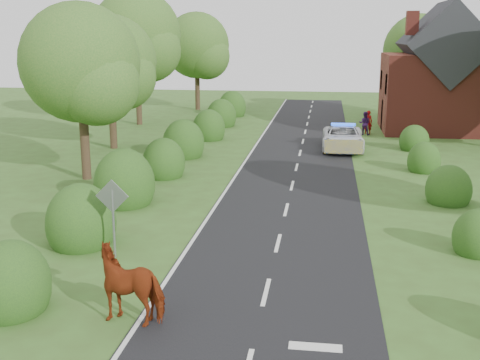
% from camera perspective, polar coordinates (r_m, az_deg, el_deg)
% --- Properties ---
extents(ground, '(120.00, 120.00, 0.00)m').
position_cam_1_polar(ground, '(16.69, 2.48, -10.62)').
color(ground, '#3C5623').
extents(road, '(6.00, 70.00, 0.02)m').
position_cam_1_polar(road, '(30.95, 5.29, 0.80)').
color(road, black).
rests_on(road, ground).
extents(road_markings, '(4.96, 70.00, 0.01)m').
position_cam_1_polar(road_markings, '(29.06, 1.92, 0.03)').
color(road_markings, white).
rests_on(road_markings, road).
extents(hedgerow_left, '(2.75, 50.41, 3.00)m').
position_cam_1_polar(hedgerow_left, '(28.66, -8.15, 1.20)').
color(hedgerow_left, '#23451C').
rests_on(hedgerow_left, ground).
extents(hedgerow_right, '(2.10, 45.78, 2.10)m').
position_cam_1_polar(hedgerow_right, '(27.58, 18.69, -0.31)').
color(hedgerow_right, '#23451C').
rests_on(hedgerow_right, ground).
extents(tree_left_a, '(5.74, 5.60, 8.38)m').
position_cam_1_polar(tree_left_a, '(29.28, -14.56, 10.24)').
color(tree_left_a, '#332316').
rests_on(tree_left_a, ground).
extents(tree_left_b, '(5.74, 5.60, 8.07)m').
position_cam_1_polar(tree_left_b, '(37.29, -11.94, 10.56)').
color(tree_left_b, '#332316').
rests_on(tree_left_b, ground).
extents(tree_left_c, '(6.97, 6.80, 10.22)m').
position_cam_1_polar(tree_left_c, '(47.15, -9.51, 13.06)').
color(tree_left_c, '#332316').
rests_on(tree_left_c, ground).
extents(tree_left_d, '(6.15, 6.00, 8.89)m').
position_cam_1_polar(tree_left_d, '(56.24, -3.88, 12.37)').
color(tree_left_d, '#332316').
rests_on(tree_left_d, ground).
extents(tree_right_c, '(6.15, 6.00, 8.58)m').
position_cam_1_polar(tree_right_c, '(53.59, 16.93, 11.44)').
color(tree_right_c, '#332316').
rests_on(tree_right_c, ground).
extents(road_sign, '(1.06, 0.08, 2.53)m').
position_cam_1_polar(road_sign, '(19.05, -11.99, -2.51)').
color(road_sign, gray).
rests_on(road_sign, ground).
extents(house, '(8.00, 7.40, 9.17)m').
position_cam_1_polar(house, '(45.95, 18.50, 9.12)').
color(house, maroon).
rests_on(house, ground).
extents(cow, '(2.29, 1.37, 1.55)m').
position_cam_1_polar(cow, '(15.26, -10.11, -10.05)').
color(cow, maroon).
rests_on(cow, ground).
extents(police_van, '(2.44, 5.33, 1.61)m').
position_cam_1_polar(police_van, '(37.24, 9.71, 3.98)').
color(police_van, silver).
rests_on(police_van, ground).
extents(pedestrian_red, '(0.62, 0.42, 1.65)m').
position_cam_1_polar(pedestrian_red, '(43.63, 12.04, 5.39)').
color(pedestrian_red, '#9D0C0E').
rests_on(pedestrian_red, ground).
extents(pedestrian_purple, '(0.88, 0.74, 1.63)m').
position_cam_1_polar(pedestrian_purple, '(43.02, 11.73, 5.28)').
color(pedestrian_purple, '#3A1751').
rests_on(pedestrian_purple, ground).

